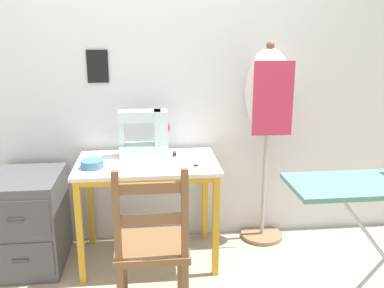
% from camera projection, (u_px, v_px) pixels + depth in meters
% --- Properties ---
extents(ground_plane, '(14.00, 14.00, 0.00)m').
position_uv_depth(ground_plane, '(150.00, 281.00, 2.75)').
color(ground_plane, tan).
extents(wall_back, '(10.00, 0.06, 2.55)m').
position_uv_depth(wall_back, '(145.00, 72.00, 3.04)').
color(wall_back, silver).
rests_on(wall_back, ground_plane).
extents(sewing_table, '(0.93, 0.59, 0.72)m').
position_uv_depth(sewing_table, '(147.00, 176.00, 2.86)').
color(sewing_table, silver).
rests_on(sewing_table, ground_plane).
extents(sewing_machine, '(0.35, 0.17, 0.34)m').
position_uv_depth(sewing_machine, '(147.00, 134.00, 2.94)').
color(sewing_machine, silver).
rests_on(sewing_machine, sewing_table).
extents(fabric_bowl, '(0.15, 0.15, 0.05)m').
position_uv_depth(fabric_bowl, '(92.00, 164.00, 2.71)').
color(fabric_bowl, teal).
rests_on(fabric_bowl, sewing_table).
extents(scissors, '(0.12, 0.04, 0.01)m').
position_uv_depth(scissors, '(199.00, 165.00, 2.76)').
color(scissors, silver).
rests_on(scissors, sewing_table).
extents(thread_spool_near_machine, '(0.04, 0.04, 0.04)m').
position_uv_depth(thread_spool_near_machine, '(174.00, 154.00, 2.95)').
color(thread_spool_near_machine, black).
rests_on(thread_spool_near_machine, sewing_table).
extents(thread_spool_mid_table, '(0.04, 0.04, 0.03)m').
position_uv_depth(thread_spool_mid_table, '(182.00, 160.00, 2.83)').
color(thread_spool_mid_table, silver).
rests_on(thread_spool_mid_table, sewing_table).
extents(wooden_chair, '(0.40, 0.38, 0.91)m').
position_uv_depth(wooden_chair, '(152.00, 247.00, 2.33)').
color(wooden_chair, brown).
rests_on(wooden_chair, ground_plane).
extents(filing_cabinet, '(0.44, 0.56, 0.64)m').
position_uv_depth(filing_cabinet, '(30.00, 221.00, 2.88)').
color(filing_cabinet, '#4C4C51').
rests_on(filing_cabinet, ground_plane).
extents(dress_form, '(0.33, 0.32, 1.49)m').
position_uv_depth(dress_form, '(268.00, 102.00, 3.05)').
color(dress_form, '#846647').
rests_on(dress_form, ground_plane).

